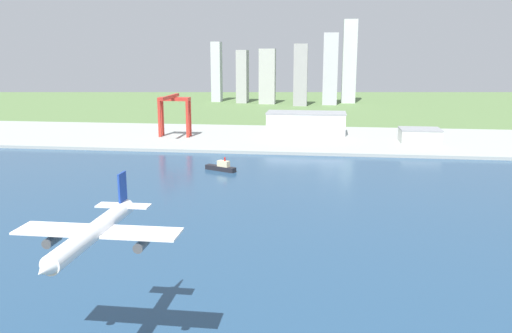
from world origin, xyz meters
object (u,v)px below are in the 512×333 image
tugboat_small (221,167)px  warehouse_main (306,123)px  airplane_landing (94,233)px  warehouse_annex (420,135)px  port_crane_red (174,106)px

tugboat_small → warehouse_main: 155.94m
tugboat_small → airplane_landing: bearing=-86.6°
airplane_landing → warehouse_annex: bearing=68.3°
airplane_landing → warehouse_annex: 350.55m
airplane_landing → warehouse_main: bearing=84.3°
warehouse_main → warehouse_annex: bearing=-20.6°
tugboat_small → warehouse_main: warehouse_main is taller
warehouse_annex → tugboat_small: bearing=-141.5°
warehouse_annex → port_crane_red: bearing=179.3°
airplane_landing → tugboat_small: 214.70m
warehouse_main → tugboat_small: bearing=-108.2°
port_crane_red → warehouse_main: port_crane_red is taller
tugboat_small → warehouse_annex: size_ratio=0.67×
airplane_landing → tugboat_small: bearing=93.4°
tugboat_small → warehouse_annex: 181.36m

